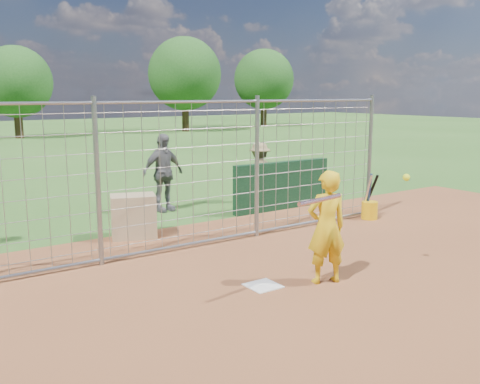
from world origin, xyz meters
TOP-DOWN VIEW (x-y plane):
  - ground at (0.00, 0.00)m, footprint 100.00×100.00m
  - infield_dirt at (0.00, -3.00)m, footprint 18.00×18.00m
  - home_plate at (0.00, -0.20)m, footprint 0.43×0.43m
  - dugout_wall at (3.40, 3.60)m, footprint 2.60×0.20m
  - batter at (0.83, -0.56)m, footprint 0.67×0.53m
  - bystander_b at (1.05, 4.95)m, footprint 1.08×0.56m
  - bystander_c at (3.48, 4.57)m, footprint 1.02×0.68m
  - equipment_bin at (-0.42, 3.23)m, footprint 0.93×0.78m
  - equipment_in_play at (0.84, -0.83)m, footprint 2.11×0.22m
  - bucket_with_bats at (4.29, 1.76)m, footprint 0.34×0.39m
  - backstop_fence at (0.00, 2.00)m, footprint 9.08×0.08m
  - tree_line at (3.13, 28.13)m, footprint 44.66×6.72m

SIDE VIEW (x-z plane):
  - ground at x=0.00m, z-range 0.00..0.00m
  - infield_dirt at x=0.00m, z-range 0.01..0.01m
  - home_plate at x=0.00m, z-range 0.00..0.02m
  - bucket_with_bats at x=4.29m, z-range -0.24..0.73m
  - equipment_bin at x=-0.42m, z-range 0.00..0.80m
  - dugout_wall at x=3.40m, z-range 0.00..1.10m
  - bystander_c at x=3.48m, z-range 0.00..1.46m
  - batter at x=0.83m, z-range 0.00..1.60m
  - bystander_b at x=1.05m, z-range 0.00..1.76m
  - backstop_fence at x=0.00m, z-range -0.04..2.56m
  - equipment_in_play at x=0.84m, z-range 1.20..1.44m
  - tree_line at x=3.13m, z-range 0.47..6.95m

